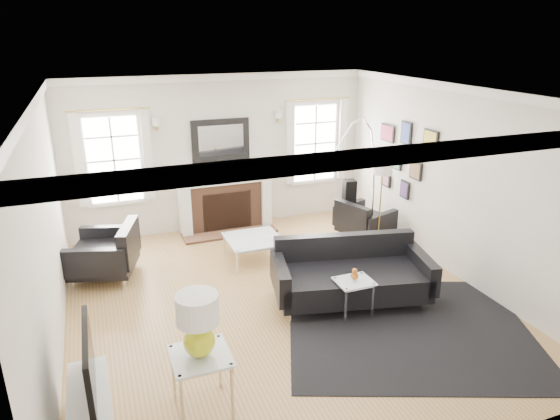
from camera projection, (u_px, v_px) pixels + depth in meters
name	position (u px, v px, depth m)	size (l,w,h in m)	color
floor	(279.00, 300.00, 6.87)	(6.00, 6.00, 0.00)	olive
back_wall	(221.00, 153.00, 9.03)	(5.50, 0.04, 2.80)	silver
front_wall	(420.00, 326.00, 3.76)	(5.50, 0.04, 2.80)	silver
left_wall	(45.00, 233.00, 5.48)	(0.04, 6.00, 2.80)	silver
right_wall	(454.00, 182.00, 7.31)	(0.04, 6.00, 2.80)	silver
ceiling	(279.00, 93.00, 5.92)	(5.50, 6.00, 0.02)	white
crown_molding	(279.00, 98.00, 5.94)	(5.50, 6.00, 0.12)	white
fireplace	(225.00, 201.00, 9.14)	(1.70, 0.69, 1.11)	white
mantel_mirror	(221.00, 140.00, 8.91)	(1.05, 0.07, 0.75)	black
window_left	(114.00, 160.00, 8.35)	(1.24, 0.15, 1.62)	white
window_right	(315.00, 143.00, 9.58)	(1.24, 0.15, 1.62)	white
gallery_wall	(403.00, 154.00, 8.40)	(0.04, 1.73, 1.29)	black
tv_unit	(91.00, 408.00, 4.45)	(0.35, 1.00, 1.09)	white
area_rug	(409.00, 329.00, 6.20)	(2.95, 2.46, 0.01)	black
sofa	(350.00, 274.00, 6.78)	(2.25, 1.38, 0.68)	black
armchair_left	(108.00, 254.00, 7.40)	(1.14, 1.22, 0.68)	black
armchair_right	(362.00, 221.00, 8.80)	(1.00, 1.06, 0.58)	black
coffee_table	(254.00, 240.00, 7.96)	(0.85, 0.85, 0.38)	silver
side_table_left	(201.00, 364.00, 4.75)	(0.55, 0.55, 0.61)	silver
nesting_table	(354.00, 289.00, 6.36)	(0.47, 0.39, 0.51)	silver
gourd_lamp	(198.00, 321.00, 4.59)	(0.40, 0.40, 0.64)	#C9D11A
orange_vase	(355.00, 274.00, 6.29)	(0.10, 0.10, 0.16)	#B65817
arc_floor_lamp	(356.00, 185.00, 7.54)	(1.69, 1.56, 2.39)	silver
stick_floor_lamp	(383.00, 171.00, 8.09)	(0.32, 0.32, 1.56)	gold
speaker_tower	(349.00, 208.00, 8.90)	(0.21, 0.21, 1.03)	black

